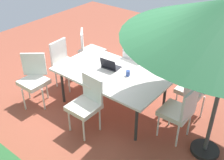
{
  "coord_description": "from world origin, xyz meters",
  "views": [
    {
      "loc": [
        -2.62,
        3.28,
        3.23
      ],
      "look_at": [
        0.0,
        0.0,
        0.61
      ],
      "focal_mm": 44.41,
      "sensor_mm": 36.0,
      "label": 1
    }
  ],
  "objects_px": {
    "chair_southeast": "(89,49)",
    "chair_northeast": "(34,77)",
    "chair_west": "(179,110)",
    "cup": "(128,73)",
    "chair_southwest": "(193,89)",
    "dining_table": "(112,75)",
    "chair_north": "(86,102)",
    "chair_south": "(136,67)",
    "laptop": "(110,66)",
    "chair_east": "(65,62)"
  },
  "relations": [
    {
      "from": "chair_east",
      "to": "chair_west",
      "type": "bearing_deg",
      "value": -93.95
    },
    {
      "from": "chair_southeast",
      "to": "laptop",
      "type": "relative_size",
      "value": 2.89
    },
    {
      "from": "chair_north",
      "to": "dining_table",
      "type": "bearing_deg",
      "value": 97.89
    },
    {
      "from": "chair_east",
      "to": "chair_west",
      "type": "height_order",
      "value": "same"
    },
    {
      "from": "chair_north",
      "to": "chair_west",
      "type": "distance_m",
      "value": 1.48
    },
    {
      "from": "chair_west",
      "to": "cup",
      "type": "bearing_deg",
      "value": -89.63
    },
    {
      "from": "chair_southeast",
      "to": "cup",
      "type": "relative_size",
      "value": 9.82
    },
    {
      "from": "chair_east",
      "to": "chair_west",
      "type": "distance_m",
      "value": 2.58
    },
    {
      "from": "chair_southwest",
      "to": "cup",
      "type": "height_order",
      "value": "chair_southwest"
    },
    {
      "from": "chair_south",
      "to": "cup",
      "type": "relative_size",
      "value": 9.82
    },
    {
      "from": "dining_table",
      "to": "chair_west",
      "type": "relative_size",
      "value": 2.03
    },
    {
      "from": "chair_south",
      "to": "chair_northeast",
      "type": "distance_m",
      "value": 1.98
    },
    {
      "from": "cup",
      "to": "laptop",
      "type": "bearing_deg",
      "value": -1.49
    },
    {
      "from": "chair_west",
      "to": "laptop",
      "type": "xyz_separation_m",
      "value": [
        1.44,
        -0.07,
        0.26
      ]
    },
    {
      "from": "chair_south",
      "to": "chair_southeast",
      "type": "relative_size",
      "value": 1.0
    },
    {
      "from": "chair_west",
      "to": "laptop",
      "type": "height_order",
      "value": "chair_west"
    },
    {
      "from": "chair_southeast",
      "to": "laptop",
      "type": "height_order",
      "value": "chair_southeast"
    },
    {
      "from": "chair_north",
      "to": "laptop",
      "type": "xyz_separation_m",
      "value": [
        0.17,
        -0.82,
        0.26
      ]
    },
    {
      "from": "chair_west",
      "to": "chair_east",
      "type": "bearing_deg",
      "value": -86.2
    },
    {
      "from": "chair_west",
      "to": "cup",
      "type": "height_order",
      "value": "chair_west"
    },
    {
      "from": "chair_southeast",
      "to": "laptop",
      "type": "distance_m",
      "value": 1.36
    },
    {
      "from": "chair_west",
      "to": "laptop",
      "type": "distance_m",
      "value": 1.47
    },
    {
      "from": "dining_table",
      "to": "chair_southwest",
      "type": "distance_m",
      "value": 1.44
    },
    {
      "from": "dining_table",
      "to": "chair_north",
      "type": "distance_m",
      "value": 0.74
    },
    {
      "from": "chair_southeast",
      "to": "chair_west",
      "type": "relative_size",
      "value": 1.0
    },
    {
      "from": "dining_table",
      "to": "chair_north",
      "type": "relative_size",
      "value": 2.03
    },
    {
      "from": "chair_south",
      "to": "chair_west",
      "type": "height_order",
      "value": "same"
    },
    {
      "from": "chair_northeast",
      "to": "chair_west",
      "type": "height_order",
      "value": "same"
    },
    {
      "from": "chair_southeast",
      "to": "chair_northeast",
      "type": "bearing_deg",
      "value": 138.45
    },
    {
      "from": "chair_southeast",
      "to": "chair_southwest",
      "type": "relative_size",
      "value": 1.0
    },
    {
      "from": "chair_southeast",
      "to": "chair_west",
      "type": "xyz_separation_m",
      "value": [
        -2.59,
        0.75,
        0.0
      ]
    },
    {
      "from": "chair_west",
      "to": "chair_northeast",
      "type": "bearing_deg",
      "value": -69.22
    },
    {
      "from": "chair_southeast",
      "to": "chair_west",
      "type": "height_order",
      "value": "same"
    },
    {
      "from": "chair_north",
      "to": "cup",
      "type": "height_order",
      "value": "chair_north"
    },
    {
      "from": "chair_northeast",
      "to": "cup",
      "type": "height_order",
      "value": "chair_northeast"
    },
    {
      "from": "cup",
      "to": "dining_table",
      "type": "bearing_deg",
      "value": 17.85
    },
    {
      "from": "chair_southwest",
      "to": "laptop",
      "type": "height_order",
      "value": "chair_southwest"
    },
    {
      "from": "chair_east",
      "to": "chair_northeast",
      "type": "xyz_separation_m",
      "value": [
        -0.01,
        0.79,
        0.0
      ]
    },
    {
      "from": "dining_table",
      "to": "chair_northeast",
      "type": "relative_size",
      "value": 2.03
    },
    {
      "from": "chair_north",
      "to": "chair_northeast",
      "type": "distance_m",
      "value": 1.3
    },
    {
      "from": "dining_table",
      "to": "chair_northeast",
      "type": "bearing_deg",
      "value": 31.37
    },
    {
      "from": "chair_northeast",
      "to": "laptop",
      "type": "distance_m",
      "value": 1.44
    },
    {
      "from": "chair_southeast",
      "to": "chair_southwest",
      "type": "bearing_deg",
      "value": -133.31
    },
    {
      "from": "chair_south",
      "to": "chair_west",
      "type": "xyz_separation_m",
      "value": [
        -1.32,
        0.73,
        0.0
      ]
    },
    {
      "from": "chair_southwest",
      "to": "cup",
      "type": "relative_size",
      "value": 9.82
    },
    {
      "from": "cup",
      "to": "chair_north",
      "type": "bearing_deg",
      "value": 73.85
    },
    {
      "from": "dining_table",
      "to": "chair_south",
      "type": "distance_m",
      "value": 0.78
    },
    {
      "from": "chair_southeast",
      "to": "chair_east",
      "type": "xyz_separation_m",
      "value": [
        -0.01,
        0.76,
        0.0
      ]
    },
    {
      "from": "chair_southeast",
      "to": "chair_north",
      "type": "relative_size",
      "value": 1.0
    },
    {
      "from": "chair_east",
      "to": "laptop",
      "type": "xyz_separation_m",
      "value": [
        -1.13,
        -0.08,
        0.26
      ]
    }
  ]
}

